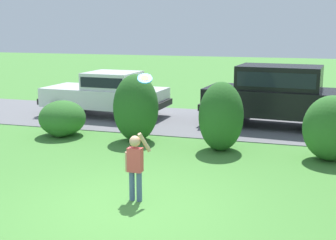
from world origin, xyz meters
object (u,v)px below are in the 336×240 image
Objects in this scene: parked_sedan at (107,92)px; frisbee at (145,78)px; child_thrower at (135,163)px; parked_suv at (279,93)px.

parked_sedan is 7.51m from frisbee.
child_thrower is (3.79, -7.11, -0.13)m from parked_sedan.
child_thrower is 1.60m from frisbee.
frisbee is at bearing -59.73° from parked_sedan.
child_thrower is at bearing -61.91° from parked_sedan.
frisbee reaches higher than parked_sedan.
parked_suv is at bearing -0.15° from parked_sedan.
frisbee reaches higher than child_thrower.
frisbee reaches higher than parked_suv.
parked_suv is at bearing 74.09° from child_thrower.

